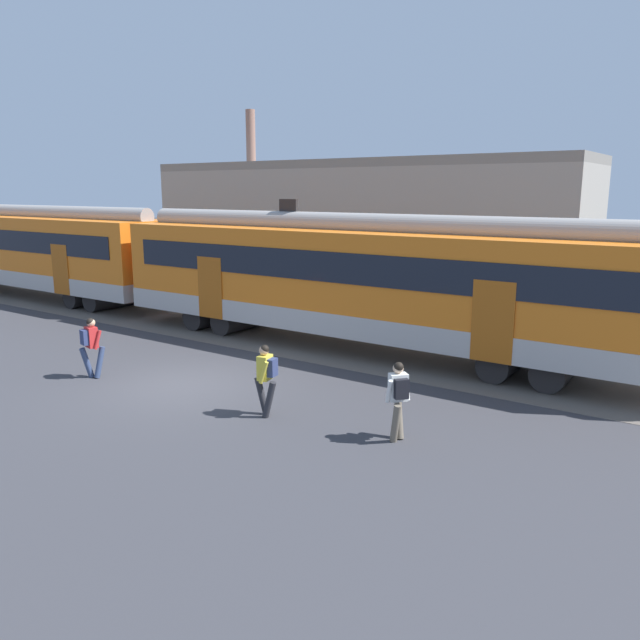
# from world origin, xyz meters

# --- Properties ---
(ground_plane) EXTENTS (160.00, 160.00, 0.00)m
(ground_plane) POSITION_xyz_m (0.00, 0.00, 0.00)
(ground_plane) COLOR #38383D
(track_bed) EXTENTS (80.00, 4.40, 0.01)m
(track_bed) POSITION_xyz_m (-9.24, 5.85, 0.01)
(track_bed) COLOR #605951
(track_bed) RESTS_ON ground
(commuter_train) EXTENTS (38.05, 3.07, 4.73)m
(commuter_train) POSITION_xyz_m (-6.75, 5.85, 2.25)
(commuter_train) COLOR #B2ADA8
(commuter_train) RESTS_ON ground
(pedestrian_red) EXTENTS (0.61, 0.61, 1.67)m
(pedestrian_red) POSITION_xyz_m (-2.47, -0.95, 0.99)
(pedestrian_red) COLOR navy
(pedestrian_red) RESTS_ON ground
(pedestrian_yellow) EXTENTS (0.69, 0.54, 1.67)m
(pedestrian_yellow) POSITION_xyz_m (3.28, -0.52, 0.99)
(pedestrian_yellow) COLOR #28282D
(pedestrian_yellow) RESTS_ON ground
(pedestrian_white) EXTENTS (0.52, 0.67, 1.67)m
(pedestrian_white) POSITION_xyz_m (6.39, -0.10, 0.99)
(pedestrian_white) COLOR #6B6051
(pedestrian_white) RESTS_ON ground
(background_building) EXTENTS (21.89, 5.00, 9.20)m
(background_building) POSITION_xyz_m (-4.27, 15.44, 3.21)
(background_building) COLOR gray
(background_building) RESTS_ON ground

